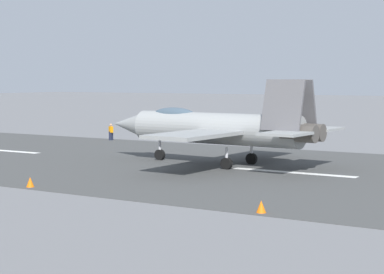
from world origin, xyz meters
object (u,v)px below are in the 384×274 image
crew_person (111,132)px  marker_cone_near (261,207)px  marker_cone_mid (30,182)px  fighter_jet (215,127)px

crew_person → marker_cone_near: size_ratio=2.88×
crew_person → marker_cone_mid: 27.87m
fighter_jet → marker_cone_mid: 14.05m
crew_person → marker_cone_mid: crew_person is taller
fighter_jet → marker_cone_near: fighter_jet is taller
marker_cone_near → marker_cone_mid: size_ratio=1.00×
marker_cone_near → marker_cone_mid: same height
crew_person → marker_cone_mid: size_ratio=2.88×
marker_cone_mid → crew_person: bearing=-60.9°
fighter_jet → crew_person: size_ratio=10.59×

